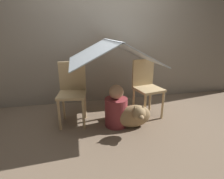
% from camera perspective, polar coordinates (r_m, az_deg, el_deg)
% --- Properties ---
extents(ground_plane, '(8.80, 8.80, 0.00)m').
position_cam_1_polar(ground_plane, '(2.55, 1.18, -12.20)').
color(ground_plane, '#7A6651').
extents(wall_back, '(7.00, 0.05, 2.50)m').
position_cam_1_polar(wall_back, '(3.28, -3.40, 17.54)').
color(wall_back, gray).
rests_on(wall_back, ground_plane).
extents(chair_left, '(0.43, 0.43, 0.89)m').
position_cam_1_polar(chair_left, '(2.56, -12.86, -0.19)').
color(chair_left, '#D1B27F').
rests_on(chair_left, ground_plane).
extents(chair_right, '(0.45, 0.45, 0.89)m').
position_cam_1_polar(chair_right, '(2.78, 11.14, 1.38)').
color(chair_right, '#D1B27F').
rests_on(chair_right, ground_plane).
extents(sheet_canopy, '(1.16, 1.13, 0.30)m').
position_cam_1_polar(sheet_canopy, '(2.44, 0.00, 12.38)').
color(sheet_canopy, silver).
extents(person_front, '(0.32, 0.32, 0.61)m').
position_cam_1_polar(person_front, '(2.49, 1.36, -6.35)').
color(person_front, maroon).
rests_on(person_front, ground_plane).
extents(dog, '(0.50, 0.41, 0.42)m').
position_cam_1_polar(dog, '(2.45, 7.32, -8.47)').
color(dog, '#9E7F56').
rests_on(dog, ground_plane).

